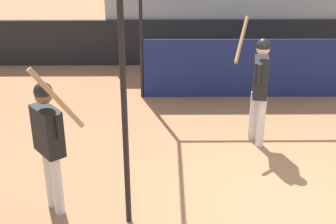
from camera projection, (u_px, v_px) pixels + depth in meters
The scene contains 6 objects.
ground_plane at pixel (284, 204), 6.19m from camera, with size 60.00×60.00×0.00m, color #9E6642.
outfield_wall at pixel (230, 43), 11.25m from camera, with size 24.00×0.12×1.10m.
bleacher_section at pixel (225, 5), 12.14m from camera, with size 5.95×2.40×2.38m.
batting_cage at pixel (253, 51), 8.45m from camera, with size 4.17×4.14×2.77m.
player_batter at pixel (260, 81), 7.35m from camera, with size 0.59×1.02×1.96m.
player_waiting at pixel (49, 136), 5.65m from camera, with size 0.73×0.65×2.06m.
Camera 1 is at (-1.57, -5.12, 3.66)m, focal length 50.00 mm.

